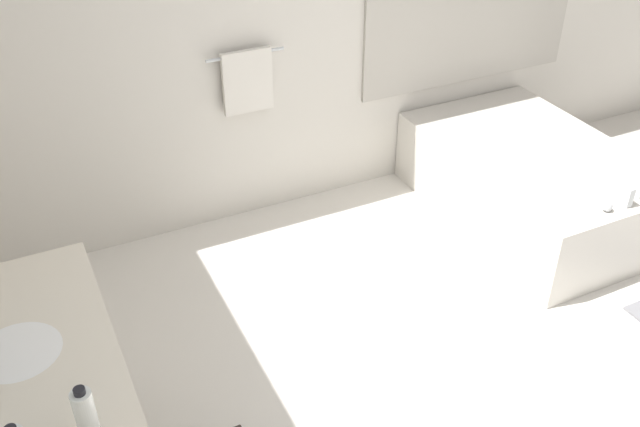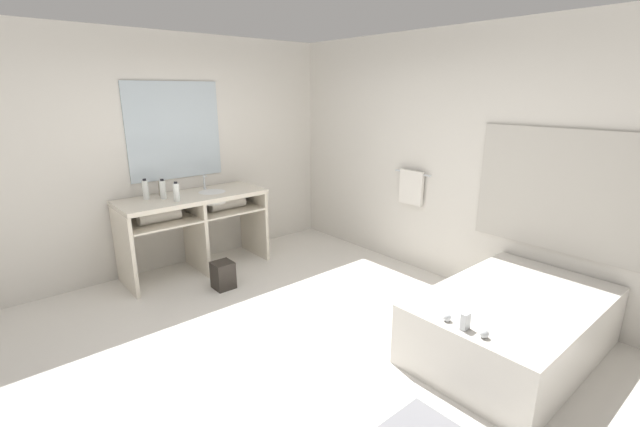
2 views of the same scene
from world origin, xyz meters
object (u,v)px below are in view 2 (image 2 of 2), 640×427
bathtub (513,322)px  water_bottle_3 (177,192)px  water_bottle_1 (163,190)px  soap_dispenser (161,188)px  water_bottle_2 (145,190)px  waste_bin (223,275)px

bathtub → water_bottle_3: bearing=-155.1°
water_bottle_1 → soap_dispenser: bearing=166.2°
water_bottle_2 → water_bottle_3: bearing=35.7°
soap_dispenser → waste_bin: bearing=16.8°
water_bottle_1 → water_bottle_3: 0.21m
water_bottle_2 → waste_bin: (0.79, 0.45, -0.88)m
water_bottle_1 → waste_bin: bearing=24.1°
water_bottle_2 → soap_dispenser: water_bottle_2 is taller
soap_dispenser → water_bottle_2: bearing=-69.0°
bathtub → water_bottle_2: (-3.38, -1.65, 0.75)m
water_bottle_1 → water_bottle_2: water_bottle_2 is taller
bathtub → soap_dispenser: soap_dispenser is taller
soap_dispenser → waste_bin: (0.86, 0.26, -0.86)m
water_bottle_2 → waste_bin: bearing=30.0°
water_bottle_1 → water_bottle_3: water_bottle_1 is taller
bathtub → water_bottle_2: water_bottle_2 is taller
bathtub → water_bottle_1: water_bottle_1 is taller
water_bottle_1 → water_bottle_3: (0.20, 0.07, -0.00)m
bathtub → water_bottle_1: 3.68m
water_bottle_3 → soap_dispenser: (-0.38, -0.03, -0.01)m
bathtub → soap_dispenser: (-3.46, -1.45, 0.73)m
water_bottle_2 → water_bottle_3: (0.31, 0.22, -0.01)m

